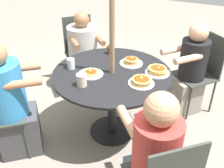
{
  "coord_description": "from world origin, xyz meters",
  "views": [
    {
      "loc": [
        -0.95,
        2.05,
        2.03
      ],
      "look_at": [
        0.0,
        0.0,
        0.63
      ],
      "focal_mm": 42.0,
      "sensor_mm": 36.0,
      "label": 1
    }
  ],
  "objects_px": {
    "patio_chair_west": "(202,69)",
    "patio_table": "(112,83)",
    "syrup_bottle": "(111,49)",
    "pancake_plate_a": "(91,73)",
    "diner_north": "(84,57)",
    "pancake_plate_d": "(158,71)",
    "drinking_glass_a": "(71,64)",
    "diner_west": "(190,73)",
    "patio_chair_north": "(80,48)",
    "pancake_plate_c": "(131,62)",
    "diner_south": "(153,163)",
    "pancake_plate_b": "(141,81)",
    "diner_east": "(11,106)",
    "coffee_cup": "(82,80)"
  },
  "relations": [
    {
      "from": "syrup_bottle",
      "to": "pancake_plate_a",
      "type": "bearing_deg",
      "value": 92.88
    },
    {
      "from": "pancake_plate_b",
      "to": "diner_south",
      "type": "bearing_deg",
      "value": 117.14
    },
    {
      "from": "diner_east",
      "to": "patio_chair_west",
      "type": "relative_size",
      "value": 1.24
    },
    {
      "from": "pancake_plate_d",
      "to": "drinking_glass_a",
      "type": "height_order",
      "value": "drinking_glass_a"
    },
    {
      "from": "pancake_plate_a",
      "to": "drinking_glass_a",
      "type": "distance_m",
      "value": 0.24
    },
    {
      "from": "diner_north",
      "to": "patio_table",
      "type": "bearing_deg",
      "value": 90.0
    },
    {
      "from": "patio_table",
      "to": "pancake_plate_b",
      "type": "distance_m",
      "value": 0.38
    },
    {
      "from": "pancake_plate_c",
      "to": "syrup_bottle",
      "type": "bearing_deg",
      "value": -24.75
    },
    {
      "from": "diner_north",
      "to": "pancake_plate_d",
      "type": "bearing_deg",
      "value": 109.14
    },
    {
      "from": "patio_table",
      "to": "patio_chair_west",
      "type": "xyz_separation_m",
      "value": [
        -0.77,
        -0.88,
        -0.09
      ]
    },
    {
      "from": "patio_chair_north",
      "to": "diner_east",
      "type": "xyz_separation_m",
      "value": [
        -0.1,
        1.44,
        -0.0
      ]
    },
    {
      "from": "patio_chair_west",
      "to": "coffee_cup",
      "type": "height_order",
      "value": "patio_chair_west"
    },
    {
      "from": "diner_east",
      "to": "pancake_plate_a",
      "type": "xyz_separation_m",
      "value": [
        -0.59,
        -0.52,
        0.23
      ]
    },
    {
      "from": "drinking_glass_a",
      "to": "patio_table",
      "type": "bearing_deg",
      "value": -166.56
    },
    {
      "from": "pancake_plate_b",
      "to": "pancake_plate_d",
      "type": "relative_size",
      "value": 1.0
    },
    {
      "from": "diner_east",
      "to": "diner_south",
      "type": "height_order",
      "value": "diner_east"
    },
    {
      "from": "patio_chair_west",
      "to": "pancake_plate_b",
      "type": "relative_size",
      "value": 4.0
    },
    {
      "from": "syrup_bottle",
      "to": "patio_chair_west",
      "type": "bearing_deg",
      "value": -152.73
    },
    {
      "from": "pancake_plate_a",
      "to": "pancake_plate_d",
      "type": "height_order",
      "value": "pancake_plate_d"
    },
    {
      "from": "diner_east",
      "to": "coffee_cup",
      "type": "height_order",
      "value": "diner_east"
    },
    {
      "from": "diner_east",
      "to": "drinking_glass_a",
      "type": "height_order",
      "value": "diner_east"
    },
    {
      "from": "patio_chair_north",
      "to": "pancake_plate_b",
      "type": "relative_size",
      "value": 4.0
    },
    {
      "from": "patio_chair_west",
      "to": "drinking_glass_a",
      "type": "bearing_deg",
      "value": 80.76
    },
    {
      "from": "patio_chair_north",
      "to": "drinking_glass_a",
      "type": "distance_m",
      "value": 1.04
    },
    {
      "from": "patio_chair_north",
      "to": "pancake_plate_a",
      "type": "bearing_deg",
      "value": 79.71
    },
    {
      "from": "diner_south",
      "to": "syrup_bottle",
      "type": "distance_m",
      "value": 1.44
    },
    {
      "from": "diner_north",
      "to": "patio_chair_west",
      "type": "bearing_deg",
      "value": 141.12
    },
    {
      "from": "diner_east",
      "to": "pancake_plate_a",
      "type": "height_order",
      "value": "diner_east"
    },
    {
      "from": "patio_chair_north",
      "to": "drinking_glass_a",
      "type": "bearing_deg",
      "value": 69.44
    },
    {
      "from": "diner_north",
      "to": "diner_west",
      "type": "bearing_deg",
      "value": 136.28
    },
    {
      "from": "pancake_plate_d",
      "to": "coffee_cup",
      "type": "relative_size",
      "value": 2.09
    },
    {
      "from": "pancake_plate_a",
      "to": "diner_east",
      "type": "bearing_deg",
      "value": 41.44
    },
    {
      "from": "diner_south",
      "to": "diner_west",
      "type": "bearing_deg",
      "value": 48.43
    },
    {
      "from": "diner_north",
      "to": "pancake_plate_b",
      "type": "relative_size",
      "value": 4.5
    },
    {
      "from": "patio_table",
      "to": "diner_north",
      "type": "relative_size",
      "value": 1.09
    },
    {
      "from": "diner_west",
      "to": "coffee_cup",
      "type": "xyz_separation_m",
      "value": [
        0.79,
        1.09,
        0.29
      ]
    },
    {
      "from": "diner_south",
      "to": "syrup_bottle",
      "type": "xyz_separation_m",
      "value": [
        0.86,
        -1.12,
        0.28
      ]
    },
    {
      "from": "patio_chair_west",
      "to": "patio_table",
      "type": "bearing_deg",
      "value": 90.0
    },
    {
      "from": "syrup_bottle",
      "to": "patio_chair_north",
      "type": "bearing_deg",
      "value": -31.89
    },
    {
      "from": "patio_table",
      "to": "diner_south",
      "type": "bearing_deg",
      "value": 132.27
    },
    {
      "from": "pancake_plate_c",
      "to": "drinking_glass_a",
      "type": "xyz_separation_m",
      "value": [
        0.51,
        0.35,
        0.03
      ]
    },
    {
      "from": "pancake_plate_d",
      "to": "diner_north",
      "type": "bearing_deg",
      "value": -23.95
    },
    {
      "from": "patio_chair_north",
      "to": "pancake_plate_d",
      "type": "bearing_deg",
      "value": 106.72
    },
    {
      "from": "drinking_glass_a",
      "to": "pancake_plate_c",
      "type": "bearing_deg",
      "value": -145.78
    },
    {
      "from": "diner_north",
      "to": "pancake_plate_a",
      "type": "height_order",
      "value": "diner_north"
    },
    {
      "from": "patio_chair_north",
      "to": "coffee_cup",
      "type": "xyz_separation_m",
      "value": [
        -0.71,
        1.13,
        0.28
      ]
    },
    {
      "from": "pancake_plate_c",
      "to": "pancake_plate_a",
      "type": "bearing_deg",
      "value": 53.77
    },
    {
      "from": "patio_table",
      "to": "pancake_plate_b",
      "type": "xyz_separation_m",
      "value": [
        -0.33,
        0.08,
        0.15
      ]
    },
    {
      "from": "patio_table",
      "to": "diner_south",
      "type": "xyz_separation_m",
      "value": [
        -0.67,
        0.73,
        -0.1
      ]
    },
    {
      "from": "pancake_plate_a",
      "to": "pancake_plate_d",
      "type": "xyz_separation_m",
      "value": [
        -0.58,
        -0.29,
        0.01
      ]
    }
  ]
}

